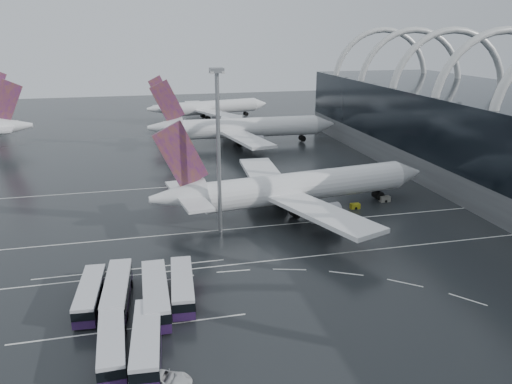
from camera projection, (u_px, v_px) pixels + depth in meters
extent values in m
plane|color=black|center=(285.00, 253.00, 79.79)|extent=(420.00, 420.00, 0.00)
torus|color=silver|center=(497.00, 104.00, 112.88)|extent=(33.80, 1.80, 33.80)
torus|color=silver|center=(447.00, 94.00, 130.44)|extent=(33.80, 1.80, 33.80)
torus|color=silver|center=(410.00, 86.00, 148.00)|extent=(33.80, 1.80, 33.80)
torus|color=silver|center=(380.00, 80.00, 165.57)|extent=(33.80, 1.80, 33.80)
cube|color=white|center=(289.00, 259.00, 77.94)|extent=(120.00, 0.25, 0.01)
cube|color=white|center=(266.00, 226.00, 90.88)|extent=(120.00, 0.25, 0.01)
cube|color=white|center=(236.00, 182.00, 116.76)|extent=(120.00, 0.25, 0.01)
cube|color=white|center=(131.00, 329.00, 59.70)|extent=(28.00, 0.25, 0.01)
cube|color=white|center=(131.00, 269.00, 74.49)|extent=(28.00, 0.25, 0.01)
cylinder|color=white|center=(307.00, 186.00, 97.28)|extent=(41.96, 11.83, 5.77)
cone|color=white|center=(407.00, 173.00, 105.71)|extent=(6.76, 6.59, 5.77)
cone|color=white|center=(177.00, 197.00, 87.85)|extent=(10.70, 7.18, 5.77)
cube|color=#571B74|center=(181.00, 155.00, 85.91)|extent=(9.57, 2.00, 12.24)
cube|color=white|center=(188.00, 195.00, 88.55)|extent=(7.07, 18.38, 0.50)
cube|color=white|center=(320.00, 212.00, 85.09)|extent=(15.23, 25.75, 0.80)
cube|color=white|center=(264.00, 174.00, 107.03)|extent=(8.49, 25.27, 0.80)
cylinder|color=gray|center=(325.00, 213.00, 89.77)|extent=(5.91, 4.15, 3.38)
cylinder|color=gray|center=(283.00, 185.00, 105.58)|extent=(5.91, 4.15, 3.38)
cube|color=black|center=(288.00, 207.00, 97.11)|extent=(12.75, 8.06, 2.19)
cylinder|color=white|center=(251.00, 127.00, 154.06)|extent=(41.87, 6.97, 6.00)
cone|color=white|center=(324.00, 124.00, 158.84)|extent=(6.35, 6.15, 6.00)
cone|color=white|center=(165.00, 127.00, 148.55)|extent=(10.49, 6.24, 6.00)
cube|color=#571B74|center=(167.00, 101.00, 146.37)|extent=(9.98, 0.85, 12.73)
cube|color=white|center=(172.00, 127.00, 148.96)|extent=(5.09, 18.74, 0.52)
cube|color=white|center=(245.00, 138.00, 141.40)|extent=(11.92, 26.77, 0.83)
cube|color=white|center=(231.00, 123.00, 165.45)|extent=(13.02, 26.85, 0.83)
cylinder|color=gray|center=(254.00, 142.00, 145.97)|extent=(5.77, 3.65, 3.52)
cylinder|color=gray|center=(242.00, 130.00, 163.28)|extent=(5.77, 3.65, 3.52)
cube|color=black|center=(238.00, 141.00, 154.52)|extent=(12.57, 6.91, 2.28)
cylinder|color=white|center=(214.00, 107.00, 198.15)|extent=(35.73, 12.94, 5.29)
cone|color=white|center=(260.00, 104.00, 206.71)|extent=(6.50, 6.36, 5.29)
cone|color=white|center=(159.00, 109.00, 188.54)|extent=(10.05, 7.16, 5.29)
cube|color=#571B74|center=(160.00, 90.00, 186.83)|extent=(8.69, 2.46, 11.20)
cube|color=white|center=(163.00, 108.00, 189.31)|extent=(7.60, 16.91, 0.46)
cube|color=white|center=(216.00, 113.00, 187.07)|extent=(15.31, 23.37, 0.73)
cube|color=white|center=(195.00, 105.00, 206.51)|extent=(6.65, 22.86, 0.73)
cylinder|color=gray|center=(219.00, 116.00, 191.45)|extent=(5.57, 4.12, 3.10)
cylinder|color=gray|center=(204.00, 110.00, 205.45)|extent=(5.57, 4.12, 3.10)
cube|color=black|center=(205.00, 117.00, 197.76)|extent=(11.95, 8.09, 2.01)
cone|color=white|center=(14.00, 126.00, 150.25)|extent=(10.92, 6.99, 6.03)
cube|color=#571B74|center=(6.00, 101.00, 147.54)|extent=(10.02, 1.58, 12.77)
cube|color=white|center=(7.00, 127.00, 149.61)|extent=(6.44, 19.06, 0.52)
cone|color=white|center=(0.00, 107.00, 187.12)|extent=(12.08, 10.06, 6.07)
cube|color=#20133C|center=(91.00, 300.00, 64.50)|extent=(3.49, 12.19, 1.02)
cube|color=black|center=(90.00, 292.00, 64.15)|extent=(3.52, 11.95, 1.20)
cube|color=silver|center=(89.00, 287.00, 63.90)|extent=(3.49, 12.19, 0.42)
cylinder|color=black|center=(98.00, 318.00, 61.21)|extent=(0.39, 0.95, 0.93)
cylinder|color=black|center=(76.00, 319.00, 60.80)|extent=(0.39, 0.95, 0.93)
cylinder|color=black|center=(105.00, 287.00, 68.42)|extent=(0.39, 0.95, 0.93)
cylinder|color=black|center=(85.00, 289.00, 68.02)|extent=(0.39, 0.95, 0.93)
cube|color=#20133C|center=(118.00, 297.00, 65.02)|extent=(3.77, 13.30, 1.11)
cube|color=black|center=(117.00, 289.00, 64.65)|extent=(3.81, 13.05, 1.31)
cube|color=silver|center=(116.00, 283.00, 64.37)|extent=(3.77, 13.30, 0.45)
cylinder|color=black|center=(127.00, 316.00, 61.44)|extent=(0.42, 1.03, 1.01)
cylinder|color=black|center=(103.00, 318.00, 60.98)|extent=(0.42, 1.03, 1.01)
cylinder|color=black|center=(131.00, 283.00, 69.32)|extent=(0.42, 1.03, 1.01)
cylinder|color=black|center=(110.00, 285.00, 68.86)|extent=(0.42, 1.03, 1.01)
cube|color=#20133C|center=(156.00, 301.00, 64.07)|extent=(3.13, 13.88, 1.17)
cube|color=black|center=(155.00, 292.00, 63.67)|extent=(3.19, 13.60, 1.39)
cube|color=silver|center=(155.00, 285.00, 63.38)|extent=(3.13, 13.88, 0.48)
cylinder|color=black|center=(170.00, 321.00, 60.42)|extent=(0.38, 1.07, 1.07)
cylinder|color=black|center=(145.00, 324.00, 59.77)|extent=(0.38, 1.07, 1.07)
cylinder|color=black|center=(166.00, 286.00, 68.63)|extent=(0.38, 1.07, 1.07)
cylinder|color=black|center=(144.00, 288.00, 67.98)|extent=(0.38, 1.07, 1.07)
cube|color=#20133C|center=(183.00, 292.00, 66.38)|extent=(3.62, 12.71, 1.06)
cube|color=black|center=(182.00, 284.00, 66.02)|extent=(3.66, 12.46, 1.26)
cube|color=silver|center=(182.00, 278.00, 65.76)|extent=(3.62, 12.71, 0.43)
cylinder|color=black|center=(194.00, 309.00, 62.95)|extent=(0.40, 0.99, 0.97)
cylinder|color=black|center=(173.00, 311.00, 62.52)|extent=(0.40, 0.99, 0.97)
cylinder|color=black|center=(191.00, 279.00, 70.48)|extent=(0.40, 0.99, 0.97)
cylinder|color=black|center=(172.00, 281.00, 70.05)|extent=(0.40, 0.99, 0.97)
cube|color=#20133C|center=(113.00, 349.00, 54.57)|extent=(3.17, 12.64, 1.06)
cube|color=black|center=(112.00, 340.00, 54.21)|extent=(3.22, 12.39, 1.26)
cube|color=silver|center=(111.00, 333.00, 53.95)|extent=(3.17, 12.64, 0.43)
cylinder|color=black|center=(126.00, 373.00, 51.34)|extent=(0.37, 0.98, 0.97)
cylinder|color=black|center=(99.00, 377.00, 50.67)|extent=(0.37, 0.98, 0.97)
cylinder|color=black|center=(125.00, 330.00, 58.72)|extent=(0.37, 0.98, 0.97)
cylinder|color=black|center=(101.00, 333.00, 58.05)|extent=(0.37, 0.98, 0.97)
cube|color=#20133C|center=(147.00, 348.00, 54.55)|extent=(3.81, 13.40, 1.12)
cube|color=black|center=(147.00, 339.00, 54.17)|extent=(3.85, 13.14, 1.32)
cube|color=silver|center=(146.00, 332.00, 53.89)|extent=(3.81, 13.40, 0.46)
cylinder|color=black|center=(160.00, 375.00, 50.93)|extent=(0.42, 1.04, 1.02)
cylinder|color=black|center=(132.00, 378.00, 50.48)|extent=(0.42, 1.04, 1.02)
cylinder|color=black|center=(161.00, 329.00, 58.87)|extent=(0.42, 1.04, 1.02)
cylinder|color=black|center=(137.00, 331.00, 58.41)|extent=(0.42, 1.04, 1.02)
imported|color=silver|center=(161.00, 381.00, 49.62)|extent=(6.82, 5.03, 1.72)
cylinder|color=gray|center=(219.00, 156.00, 84.09)|extent=(0.69, 0.69, 27.60)
cube|color=gray|center=(217.00, 70.00, 79.71)|extent=(2.17, 2.17, 0.79)
cube|color=silver|center=(217.00, 72.00, 79.80)|extent=(1.97, 1.97, 0.39)
cube|color=#A8A116|center=(355.00, 206.00, 99.61)|extent=(1.89, 1.12, 1.03)
cube|color=#A8A116|center=(307.00, 203.00, 101.15)|extent=(1.97, 1.16, 1.07)
cube|color=slate|center=(385.00, 199.00, 103.62)|extent=(2.11, 1.25, 1.15)
cube|color=#A8A116|center=(292.00, 187.00, 111.65)|extent=(2.00, 1.18, 1.09)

